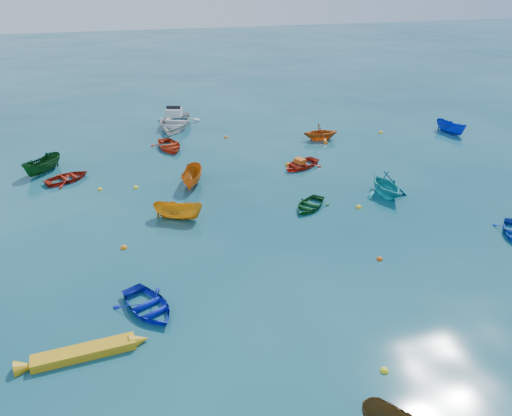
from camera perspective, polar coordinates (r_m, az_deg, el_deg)
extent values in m
plane|color=#093848|center=(23.05, 2.83, -6.45)|extent=(160.00, 160.00, 0.00)
imported|color=#0E1CB4|center=(20.82, -12.18, -11.34)|extent=(3.27, 3.65, 0.62)
imported|color=orange|center=(27.14, -8.84, -1.18)|extent=(2.93, 2.01, 1.06)
imported|color=#12501F|center=(28.10, 6.09, 0.05)|extent=(3.07, 3.08, 0.53)
imported|color=teal|center=(30.37, 14.53, 1.45)|extent=(2.72, 3.09, 1.54)
imported|color=#9D1C0D|center=(33.45, -20.71, 2.96)|extent=(3.36, 3.06, 0.57)
imported|color=#C66312|center=(31.01, -7.25, 2.70)|extent=(1.91, 3.14, 1.14)
imported|color=red|center=(33.45, 5.11, 4.69)|extent=(3.49, 3.20, 0.59)
imported|color=#0E29B1|center=(42.76, 21.27, 8.01)|extent=(1.81, 2.91, 1.06)
imported|color=#B82D0F|center=(37.10, -9.85, 6.71)|extent=(2.90, 3.55, 0.65)
imported|color=#C15612|center=(38.69, 7.34, 7.75)|extent=(2.74, 2.40, 1.38)
imported|color=#0F4115|center=(35.27, -23.06, 3.76)|extent=(2.74, 3.05, 1.16)
imported|color=silver|center=(41.89, -9.24, 9.15)|extent=(4.95, 5.92, 1.65)
cube|color=#D85916|center=(33.21, 5.03, 5.38)|extent=(0.78, 0.84, 0.33)
sphere|color=yellow|center=(18.47, 14.45, -17.62)|extent=(0.30, 0.30, 0.30)
sphere|color=#D3470B|center=(24.05, 13.93, -5.74)|extent=(0.29, 0.29, 0.29)
sphere|color=yellow|center=(31.47, -17.40, 1.99)|extent=(0.30, 0.30, 0.30)
sphere|color=orange|center=(25.02, -14.86, -4.47)|extent=(0.33, 0.33, 0.33)
sphere|color=yellow|center=(28.53, 11.65, 0.05)|extent=(0.33, 0.33, 0.33)
sphere|color=orange|center=(33.64, 3.65, 4.88)|extent=(0.39, 0.39, 0.39)
sphere|color=yellow|center=(31.14, -13.57, 2.23)|extent=(0.32, 0.32, 0.32)
sphere|color=orange|center=(38.89, -3.46, 8.03)|extent=(0.32, 0.32, 0.32)
sphere|color=yellow|center=(41.06, 14.06, 8.31)|extent=(0.33, 0.33, 0.33)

